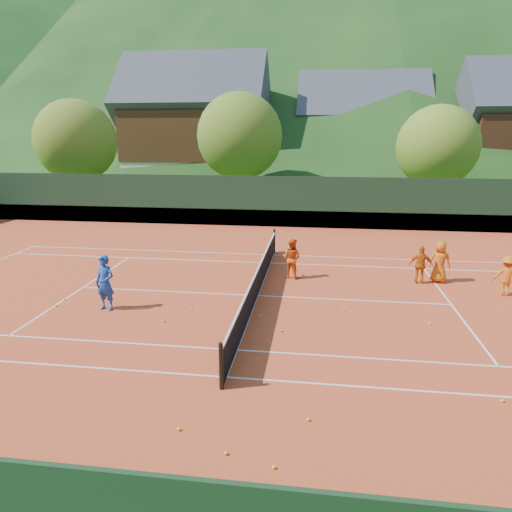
# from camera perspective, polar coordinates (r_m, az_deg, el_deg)

# --- Properties ---
(ground) EXTENTS (400.00, 400.00, 0.00)m
(ground) POSITION_cam_1_polar(r_m,az_deg,el_deg) (15.79, 0.18, -5.05)
(ground) COLOR #294F18
(ground) RESTS_ON ground
(clay_court) EXTENTS (40.00, 24.00, 0.02)m
(clay_court) POSITION_cam_1_polar(r_m,az_deg,el_deg) (15.79, 0.18, -5.01)
(clay_court) COLOR #C0401F
(clay_court) RESTS_ON ground
(mountain_far_left) EXTENTS (260.00, 260.00, 100.00)m
(mountain_far_left) POSITION_cam_1_polar(r_m,az_deg,el_deg) (193.81, -23.61, 27.31)
(mountain_far_left) COLOR black
(mountain_far_left) RESTS_ON ground
(coach) EXTENTS (0.72, 0.55, 1.77)m
(coach) POSITION_cam_1_polar(r_m,az_deg,el_deg) (15.06, -18.33, -3.21)
(coach) COLOR #1843A1
(coach) RESTS_ON clay_court
(student_a) EXTENTS (0.92, 0.82, 1.55)m
(student_a) POSITION_cam_1_polar(r_m,az_deg,el_deg) (17.56, 4.48, -0.27)
(student_a) COLOR #F95716
(student_a) RESTS_ON clay_court
(student_b) EXTENTS (0.87, 0.44, 1.43)m
(student_b) POSITION_cam_1_polar(r_m,az_deg,el_deg) (17.91, 19.90, -1.05)
(student_b) COLOR #CC6012
(student_b) RESTS_ON clay_court
(student_c) EXTENTS (0.90, 0.76, 1.57)m
(student_c) POSITION_cam_1_polar(r_m,az_deg,el_deg) (18.32, 22.00, -0.67)
(student_c) COLOR orange
(student_c) RESTS_ON clay_court
(student_d) EXTENTS (1.00, 0.74, 1.39)m
(student_d) POSITION_cam_1_polar(r_m,az_deg,el_deg) (17.85, 28.85, -2.17)
(student_d) COLOR orange
(student_d) RESTS_ON clay_court
(tennis_ball_0) EXTENTS (0.07, 0.07, 0.07)m
(tennis_ball_0) POSITION_cam_1_polar(r_m,az_deg,el_deg) (14.45, 20.90, -7.84)
(tennis_ball_0) COLOR yellow
(tennis_ball_0) RESTS_ON clay_court
(tennis_ball_1) EXTENTS (0.07, 0.07, 0.07)m
(tennis_ball_1) POSITION_cam_1_polar(r_m,az_deg,el_deg) (16.64, -22.82, -5.02)
(tennis_ball_1) COLOR yellow
(tennis_ball_1) RESTS_ON clay_court
(tennis_ball_4) EXTENTS (0.07, 0.07, 0.07)m
(tennis_ball_4) POSITION_cam_1_polar(r_m,az_deg,el_deg) (9.49, 6.55, -19.63)
(tennis_ball_4) COLOR yellow
(tennis_ball_4) RESTS_ON clay_court
(tennis_ball_5) EXTENTS (0.07, 0.07, 0.07)m
(tennis_ball_5) POSITION_cam_1_polar(r_m,az_deg,el_deg) (13.05, 3.14, -9.31)
(tennis_ball_5) COLOR yellow
(tennis_ball_5) RESTS_ON clay_court
(tennis_ball_6) EXTENTS (0.07, 0.07, 0.07)m
(tennis_ball_6) POSITION_cam_1_polar(r_m,az_deg,el_deg) (8.40, 2.24, -24.88)
(tennis_ball_6) COLOR yellow
(tennis_ball_6) RESTS_ON clay_court
(tennis_ball_7) EXTENTS (0.07, 0.07, 0.07)m
(tennis_ball_7) POSITION_cam_1_polar(r_m,az_deg,el_deg) (13.95, -11.49, -7.94)
(tennis_ball_7) COLOR yellow
(tennis_ball_7) RESTS_ON clay_court
(tennis_ball_8) EXTENTS (0.07, 0.07, 0.07)m
(tennis_ball_8) POSITION_cam_1_polar(r_m,az_deg,el_deg) (8.67, -3.81, -23.40)
(tennis_ball_8) COLOR yellow
(tennis_ball_8) RESTS_ON clay_court
(tennis_ball_9) EXTENTS (0.07, 0.07, 0.07)m
(tennis_ball_9) POSITION_cam_1_polar(r_m,az_deg,el_deg) (14.66, 10.85, -6.75)
(tennis_ball_9) COLOR yellow
(tennis_ball_9) RESTS_ON clay_court
(tennis_ball_11) EXTENTS (0.07, 0.07, 0.07)m
(tennis_ball_11) POSITION_cam_1_polar(r_m,az_deg,el_deg) (9.31, -9.61, -20.56)
(tennis_ball_11) COLOR yellow
(tennis_ball_11) RESTS_ON clay_court
(tennis_ball_12) EXTENTS (0.07, 0.07, 0.07)m
(tennis_ball_12) POSITION_cam_1_polar(r_m,az_deg,el_deg) (14.70, -8.08, -6.56)
(tennis_ball_12) COLOR yellow
(tennis_ball_12) RESTS_ON clay_court
(tennis_ball_13) EXTENTS (0.07, 0.07, 0.07)m
(tennis_ball_13) POSITION_cam_1_polar(r_m,az_deg,el_deg) (16.16, -23.71, -5.71)
(tennis_ball_13) COLOR yellow
(tennis_ball_13) RESTS_ON clay_court
(tennis_ball_14) EXTENTS (0.07, 0.07, 0.07)m
(tennis_ball_14) POSITION_cam_1_polar(r_m,az_deg,el_deg) (11.22, 28.41, -15.63)
(tennis_ball_14) COLOR yellow
(tennis_ball_14) RESTS_ON clay_court
(tennis_ball_15) EXTENTS (0.07, 0.07, 0.07)m
(tennis_ball_15) POSITION_cam_1_polar(r_m,az_deg,el_deg) (14.03, 0.35, -7.48)
(tennis_ball_15) COLOR yellow
(tennis_ball_15) RESTS_ON clay_court
(tennis_ball_17) EXTENTS (0.07, 0.07, 0.07)m
(tennis_ball_17) POSITION_cam_1_polar(r_m,az_deg,el_deg) (16.26, -17.81, -5.00)
(tennis_ball_17) COLOR yellow
(tennis_ball_17) RESTS_ON clay_court
(court_lines) EXTENTS (23.83, 11.03, 0.00)m
(court_lines) POSITION_cam_1_polar(r_m,az_deg,el_deg) (15.78, 0.19, -4.97)
(court_lines) COLOR white
(court_lines) RESTS_ON clay_court
(tennis_net) EXTENTS (0.10, 12.07, 1.10)m
(tennis_net) POSITION_cam_1_polar(r_m,az_deg,el_deg) (15.62, 0.19, -3.26)
(tennis_net) COLOR black
(tennis_net) RESTS_ON clay_court
(perimeter_fence) EXTENTS (40.40, 24.24, 3.00)m
(perimeter_fence) POSITION_cam_1_polar(r_m,az_deg,el_deg) (15.40, 0.19, -0.61)
(perimeter_fence) COLOR black
(perimeter_fence) RESTS_ON clay_court
(chalet_left) EXTENTS (13.80, 9.93, 12.92)m
(chalet_left) POSITION_cam_1_polar(r_m,az_deg,el_deg) (46.26, -7.50, 15.28)
(chalet_left) COLOR beige
(chalet_left) RESTS_ON ground
(chalet_mid) EXTENTS (12.65, 8.82, 11.45)m
(chalet_mid) POSITION_cam_1_polar(r_m,az_deg,el_deg) (48.86, 12.90, 14.25)
(chalet_mid) COLOR beige
(chalet_mid) RESTS_ON ground
(tree_a) EXTENTS (6.00, 6.00, 7.88)m
(tree_a) POSITION_cam_1_polar(r_m,az_deg,el_deg) (37.30, -21.63, 13.24)
(tree_a) COLOR #3C2718
(tree_a) RESTS_ON ground
(tree_b) EXTENTS (6.40, 6.40, 8.40)m
(tree_b) POSITION_cam_1_polar(r_m,az_deg,el_deg) (35.20, -2.06, 14.73)
(tree_b) COLOR #3F2919
(tree_b) RESTS_ON ground
(tree_c) EXTENTS (5.60, 5.60, 7.35)m
(tree_c) POSITION_cam_1_polar(r_m,az_deg,el_deg) (34.65, 21.72, 12.62)
(tree_c) COLOR #42291A
(tree_c) RESTS_ON ground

